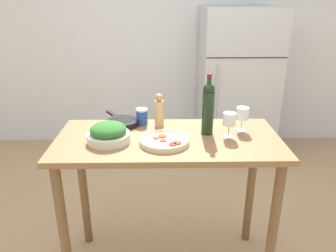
# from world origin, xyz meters

# --- Properties ---
(wall_back) EXTENTS (6.40, 0.08, 2.60)m
(wall_back) POSITION_xyz_m (-0.00, 2.15, 1.30)
(wall_back) COLOR silver
(wall_back) RESTS_ON ground_plane
(refrigerator) EXTENTS (0.79, 0.73, 1.61)m
(refrigerator) POSITION_xyz_m (0.78, 1.75, 0.81)
(refrigerator) COLOR #B7BCC1
(refrigerator) RESTS_ON ground_plane
(prep_counter) EXTENTS (1.30, 0.61, 0.94)m
(prep_counter) POSITION_xyz_m (0.00, 0.00, 0.79)
(prep_counter) COLOR brown
(prep_counter) RESTS_ON ground_plane
(wine_bottle) EXTENTS (0.07, 0.07, 0.36)m
(wine_bottle) POSITION_xyz_m (0.23, 0.06, 1.11)
(wine_bottle) COLOR black
(wine_bottle) RESTS_ON prep_counter
(wine_glass_near) EXTENTS (0.07, 0.07, 0.15)m
(wine_glass_near) POSITION_xyz_m (0.35, 0.00, 1.05)
(wine_glass_near) COLOR silver
(wine_glass_near) RESTS_ON prep_counter
(wine_glass_far) EXTENTS (0.07, 0.07, 0.15)m
(wine_glass_far) POSITION_xyz_m (0.45, 0.09, 1.05)
(wine_glass_far) COLOR silver
(wine_glass_far) RESTS_ON prep_counter
(pepper_mill) EXTENTS (0.06, 0.06, 0.21)m
(pepper_mill) POSITION_xyz_m (-0.05, 0.18, 1.05)
(pepper_mill) COLOR tan
(pepper_mill) RESTS_ON prep_counter
(salad_bowl) EXTENTS (0.24, 0.24, 0.11)m
(salad_bowl) POSITION_xyz_m (-0.33, -0.05, 0.99)
(salad_bowl) COLOR silver
(salad_bowl) RESTS_ON prep_counter
(homemade_pizza) EXTENTS (0.28, 0.28, 0.03)m
(homemade_pizza) POSITION_xyz_m (-0.02, -0.08, 0.96)
(homemade_pizza) COLOR beige
(homemade_pizza) RESTS_ON prep_counter
(salt_canister) EXTENTS (0.07, 0.07, 0.10)m
(salt_canister) POSITION_xyz_m (-0.16, 0.22, 1.00)
(salt_canister) COLOR #284CA3
(salt_canister) RESTS_ON prep_counter
(cast_iron_skillet) EXTENTS (0.24, 0.30, 0.04)m
(cast_iron_skillet) POSITION_xyz_m (-0.28, 0.21, 0.96)
(cast_iron_skillet) COLOR black
(cast_iron_skillet) RESTS_ON prep_counter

